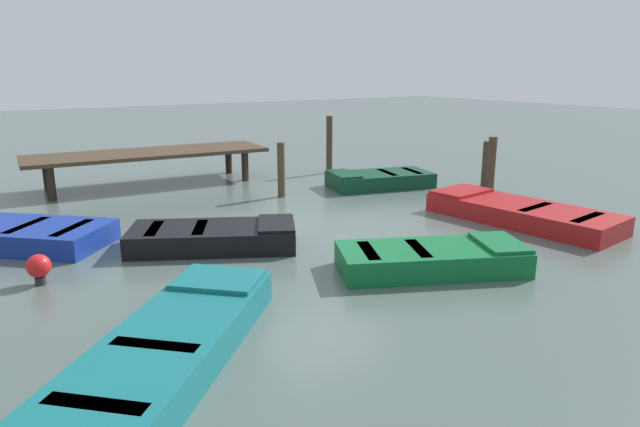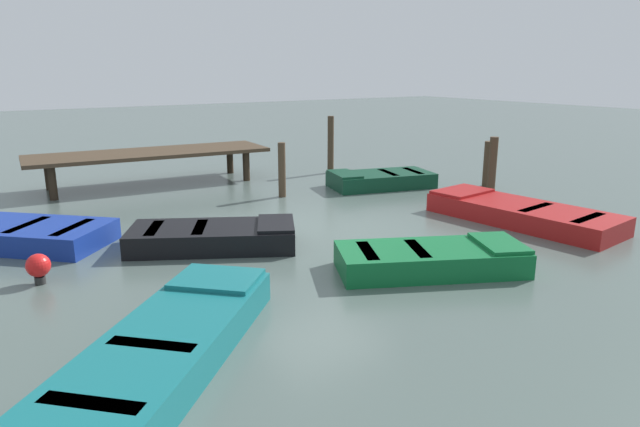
{
  "view_description": "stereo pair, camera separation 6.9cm",
  "coord_description": "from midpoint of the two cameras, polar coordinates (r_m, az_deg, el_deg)",
  "views": [
    {
      "loc": [
        -6.01,
        -9.25,
        3.22
      ],
      "look_at": [
        0.0,
        0.0,
        0.35
      ],
      "focal_mm": 31.61,
      "sensor_mm": 36.0,
      "label": 1
    },
    {
      "loc": [
        -5.95,
        -9.29,
        3.22
      ],
      "look_at": [
        0.0,
        0.0,
        0.35
      ],
      "focal_mm": 31.61,
      "sensor_mm": 36.0,
      "label": 2
    }
  ],
  "objects": [
    {
      "name": "ground_plane",
      "position": [
        11.49,
        0.17,
        -1.69
      ],
      "size": [
        80.0,
        80.0,
        0.0
      ],
      "primitive_type": "plane",
      "color": "#4C5B56"
    },
    {
      "name": "dock_segment",
      "position": [
        16.46,
        -16.71,
        5.71
      ],
      "size": [
        6.56,
        2.38,
        0.95
      ],
      "rotation": [
        0.0,
        0.0,
        -0.07
      ],
      "color": "#423323",
      "rests_on": "ground_plane"
    },
    {
      "name": "rowboat_red",
      "position": [
        12.76,
        19.79,
        0.09
      ],
      "size": [
        1.96,
        4.13,
        0.46
      ],
      "rotation": [
        0.0,
        0.0,
        1.7
      ],
      "color": "maroon",
      "rests_on": "ground_plane"
    },
    {
      "name": "rowboat_black",
      "position": [
        10.52,
        -10.5,
        -2.27
      ],
      "size": [
        3.25,
        2.55,
        0.46
      ],
      "rotation": [
        0.0,
        0.0,
        5.8
      ],
      "color": "black",
      "rests_on": "ground_plane"
    },
    {
      "name": "rowboat_dark_green",
      "position": [
        15.69,
        6.26,
        3.46
      ],
      "size": [
        3.03,
        2.02,
        0.46
      ],
      "rotation": [
        0.0,
        0.0,
        2.9
      ],
      "color": "#0C3823",
      "rests_on": "ground_plane"
    },
    {
      "name": "rowboat_teal",
      "position": [
        6.67,
        -14.92,
        -12.73
      ],
      "size": [
        3.66,
        3.72,
        0.46
      ],
      "rotation": [
        0.0,
        0.0,
        0.8
      ],
      "color": "#14666B",
      "rests_on": "ground_plane"
    },
    {
      "name": "rowboat_green",
      "position": [
        9.34,
        11.46,
        -4.48
      ],
      "size": [
        3.22,
        2.38,
        0.46
      ],
      "rotation": [
        0.0,
        0.0,
        5.85
      ],
      "color": "#0F602D",
      "rests_on": "ground_plane"
    },
    {
      "name": "rowboat_blue",
      "position": [
        11.97,
        -28.39,
        -1.75
      ],
      "size": [
        3.51,
        3.43,
        0.46
      ],
      "rotation": [
        0.0,
        0.0,
        2.39
      ],
      "color": "navy",
      "rests_on": "ground_plane"
    },
    {
      "name": "mooring_piling_mid_right",
      "position": [
        17.63,
        1.2,
        6.98
      ],
      "size": [
        0.19,
        0.19,
        1.77
      ],
      "primitive_type": "cylinder",
      "color": "#423323",
      "rests_on": "ground_plane"
    },
    {
      "name": "mooring_piling_near_right",
      "position": [
        16.33,
        16.8,
        4.83
      ],
      "size": [
        0.28,
        0.28,
        1.25
      ],
      "primitive_type": "cylinder",
      "color": "#423323",
      "rests_on": "ground_plane"
    },
    {
      "name": "mooring_piling_far_left",
      "position": [
        15.52,
        17.18,
        4.72
      ],
      "size": [
        0.22,
        0.22,
        1.47
      ],
      "primitive_type": "cylinder",
      "color": "#423323",
      "rests_on": "ground_plane"
    },
    {
      "name": "mooring_piling_far_right",
      "position": [
        14.35,
        -3.74,
        4.42
      ],
      "size": [
        0.19,
        0.19,
        1.39
      ],
      "primitive_type": "cylinder",
      "color": "#423323",
      "rests_on": "ground_plane"
    },
    {
      "name": "marker_buoy",
      "position": [
        9.6,
        -26.44,
        -4.81
      ],
      "size": [
        0.36,
        0.36,
        0.48
      ],
      "color": "#262626",
      "rests_on": "ground_plane"
    }
  ]
}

